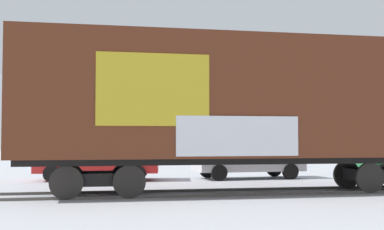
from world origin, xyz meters
name	(u,v)px	position (x,y,z in m)	size (l,w,h in m)	color
ground_plane	(221,193)	(0.00, 0.00, 0.00)	(260.00, 260.00, 0.00)	#B2B5BC
track	(234,192)	(0.38, -0.02, 0.04)	(60.01, 4.35, 0.08)	#4C4742
freight_car	(247,101)	(0.82, 0.00, 2.80)	(13.94, 3.55, 4.89)	#5B2B19
flagpole	(146,79)	(-1.43, 13.64, 5.02)	(1.69, 0.26, 7.62)	silver
hillside	(133,117)	(0.00, 74.13, 5.28)	(130.79, 33.59, 14.24)	silver
parked_car_red	(97,158)	(-3.88, 5.48, 0.88)	(4.92, 2.27, 1.74)	#B21E1E
parked_car_silver	(246,158)	(2.18, 5.46, 0.85)	(4.62, 2.22, 1.66)	#B7BABF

